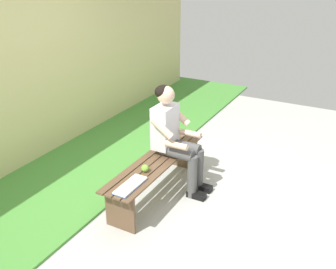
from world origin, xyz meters
TOP-DOWN VIEW (x-y plane):
  - grass_strip at (0.00, -1.34)m, footprint 9.00×2.00m
  - bench_near at (0.00, 0.00)m, footprint 1.69×0.39m
  - person_seated at (-0.24, 0.10)m, footprint 0.50×0.69m
  - apple at (0.28, 0.03)m, footprint 0.08×0.08m
  - book_open at (0.60, 0.05)m, footprint 0.41×0.16m

SIDE VIEW (x-z plane):
  - grass_strip at x=0.00m, z-range 0.00..0.03m
  - bench_near at x=0.00m, z-range 0.12..0.57m
  - book_open at x=0.60m, z-range 0.45..0.47m
  - apple at x=0.28m, z-range 0.45..0.53m
  - person_seated at x=-0.24m, z-range 0.06..1.32m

